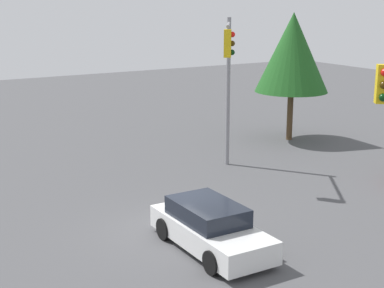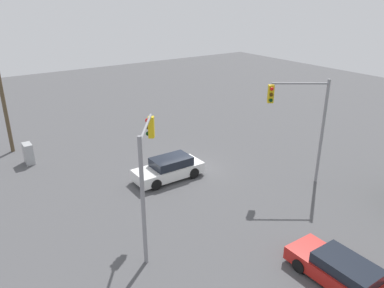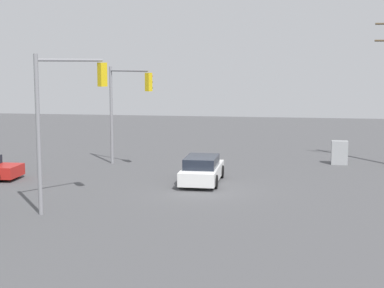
# 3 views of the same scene
# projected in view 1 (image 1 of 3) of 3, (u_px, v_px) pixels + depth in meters

# --- Properties ---
(ground_plane) EXTENTS (80.00, 80.00, 0.00)m
(ground_plane) POSITION_uv_depth(u_px,v_px,m) (175.00, 234.00, 18.90)
(ground_plane) COLOR #4C4C4F
(sedan_white) EXTENTS (1.94, 4.51, 1.42)m
(sedan_white) POSITION_uv_depth(u_px,v_px,m) (210.00, 227.00, 17.64)
(sedan_white) COLOR silver
(sedan_white) RESTS_ON ground_plane
(traffic_signal_cross) EXTENTS (2.19, 3.00, 6.58)m
(traffic_signal_cross) POSITION_uv_depth(u_px,v_px,m) (228.00, 70.00, 24.49)
(traffic_signal_cross) COLOR gray
(traffic_signal_cross) RESTS_ON ground_plane
(tree_far) EXTENTS (3.82, 3.82, 6.69)m
(tree_far) POSITION_uv_depth(u_px,v_px,m) (292.00, 53.00, 30.42)
(tree_far) COLOR #4C3823
(tree_far) RESTS_ON ground_plane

